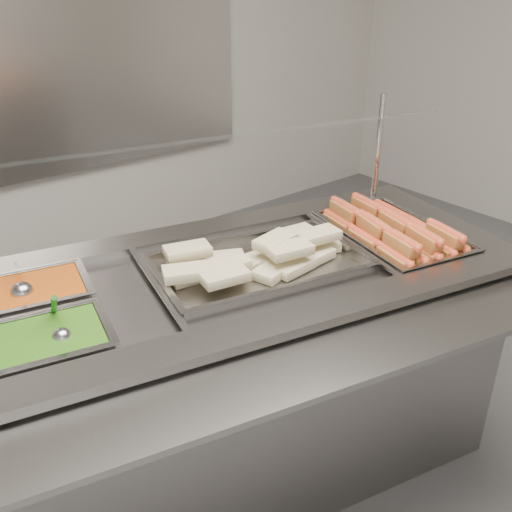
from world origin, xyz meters
TOP-DOWN VIEW (x-y plane):
  - steam_counter at (0.07, 0.48)m, footprint 1.90×1.16m
  - tray_rail at (-0.04, 0.01)m, footprint 1.70×0.71m
  - sneeze_guard at (0.11, 0.68)m, footprint 1.58×0.62m
  - pan_hotdogs at (0.64, 0.35)m, footprint 0.43×0.58m
  - pan_wraps at (0.12, 0.47)m, footprint 0.71×0.51m
  - pan_beans at (-0.49, 0.75)m, footprint 0.33×0.28m
  - pan_peas at (-0.56, 0.49)m, footprint 0.33×0.28m
  - hotdogs_in_buns at (0.63, 0.34)m, footprint 0.38×0.53m
  - tortilla_wraps at (0.12, 0.47)m, footprint 0.65×0.32m
  - ladle at (-0.53, 0.75)m, footprint 0.07×0.19m
  - serving_spoon at (-0.53, 0.48)m, footprint 0.06×0.16m

SIDE VIEW (x-z plane):
  - steam_counter at x=0.07m, z-range 0.00..0.84m
  - tray_rail at x=-0.04m, z-range 0.77..0.82m
  - pan_hotdogs at x=0.64m, z-range 0.76..0.85m
  - pan_beans at x=-0.49m, z-range 0.76..0.85m
  - pan_peas at x=-0.56m, z-range 0.76..0.85m
  - pan_wraps at x=0.12m, z-range 0.79..0.85m
  - hotdogs_in_buns at x=0.63m, z-range 0.79..0.91m
  - ladle at x=-0.53m, z-range 0.79..0.92m
  - serving_spoon at x=-0.53m, z-range 0.78..0.92m
  - tortilla_wraps at x=0.12m, z-range 0.81..0.91m
  - sneeze_guard at x=0.11m, z-range 0.98..1.40m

